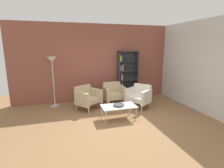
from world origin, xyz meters
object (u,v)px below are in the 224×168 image
Objects in this scene: coffee_table_low at (119,107)px; floor_lamp_torchiere at (52,65)px; armchair_near_window at (113,93)px; bookshelf_tall at (126,76)px; decorative_bowl at (119,105)px; armchair_spare_guest at (139,96)px; armchair_by_bookshelf at (87,97)px.

floor_lamp_torchiere reaches higher than coffee_table_low.
coffee_table_low is 1.28× the size of armchair_near_window.
armchair_near_window is 0.45× the size of floor_lamp_torchiere.
bookshelf_tall reaches higher than decorative_bowl.
armchair_spare_guest is (1.00, 0.75, 0.05)m from coffee_table_low.
armchair_near_window is at bearing -20.27° from armchair_by_bookshelf.
armchair_near_window is (0.24, 1.34, -0.02)m from decorative_bowl.
coffee_table_low is at bearing -90.00° from decorative_bowl.
armchair_by_bookshelf is 1.78m from armchair_spare_guest.
bookshelf_tall reaches higher than coffee_table_low.
armchair_spare_guest is at bearing 36.90° from decorative_bowl.
armchair_by_bookshelf reaches higher than coffee_table_low.
decorative_bowl is at bearing 90.00° from coffee_table_low.
floor_lamp_torchiere is (-2.81, 0.94, 1.03)m from armchair_spare_guest.
floor_lamp_torchiere reaches higher than armchair_spare_guest.
floor_lamp_torchiere is (-2.74, -0.20, 0.53)m from bookshelf_tall.
armchair_by_bookshelf is (-1.68, -0.81, -0.50)m from bookshelf_tall.
bookshelf_tall is at bearing 63.79° from decorative_bowl.
bookshelf_tall is at bearing 148.39° from armchair_spare_guest.
decorative_bowl is 0.34× the size of armchair_by_bookshelf.
armchair_spare_guest is at bearing -18.48° from floor_lamp_torchiere.
floor_lamp_torchiere is at bearing 137.05° from decorative_bowl.
bookshelf_tall is 1.01m from armchair_near_window.
coffee_table_low is at bearing -88.15° from armchair_spare_guest.
floor_lamp_torchiere is (-1.81, 1.69, 1.01)m from decorative_bowl.
decorative_bowl reaches higher than coffee_table_low.
armchair_by_bookshelf is at bearing -168.50° from armchair_near_window.
decorative_bowl is (-0.93, -1.89, -0.48)m from bookshelf_tall.
floor_lamp_torchiere reaches higher than armchair_near_window.
bookshelf_tall reaches higher than floor_lamp_torchiere.
decorative_bowl is at bearing -116.21° from bookshelf_tall.
decorative_bowl is 1.36m from armchair_near_window.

